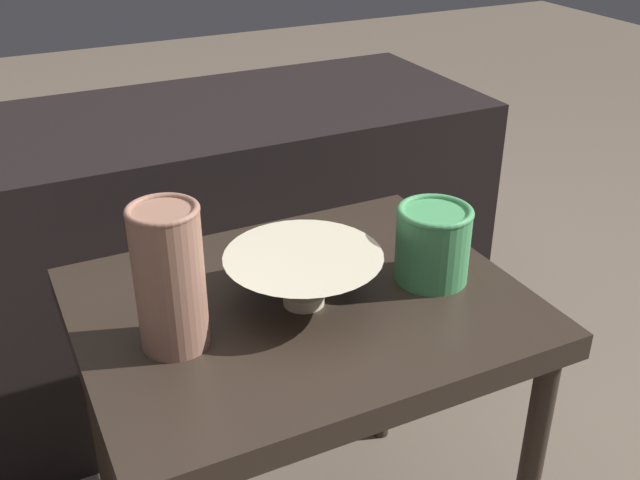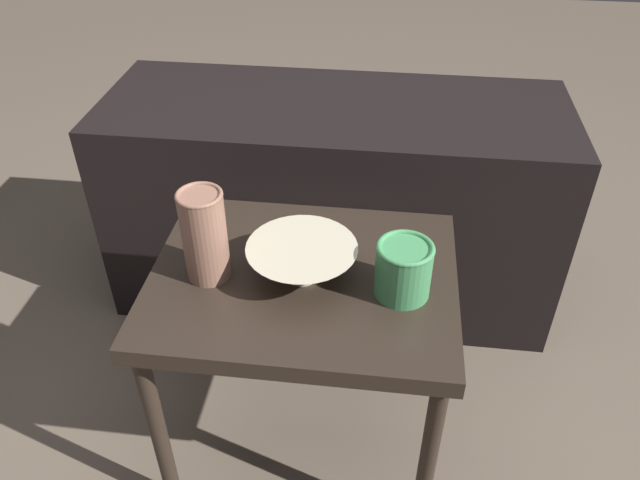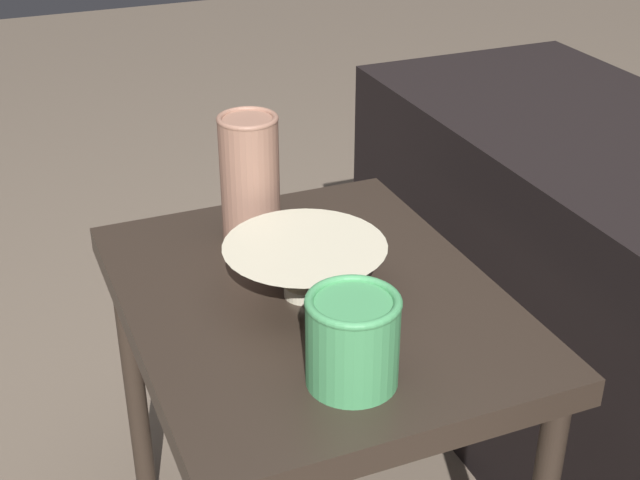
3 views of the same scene
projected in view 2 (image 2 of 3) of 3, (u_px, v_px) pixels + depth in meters
ground_plane at (307, 434)px, 1.63m from camera, size 8.00×8.00×0.00m
table at (304, 298)px, 1.34m from camera, size 0.64×0.51×0.55m
couch_backdrop at (333, 201)px, 1.92m from camera, size 1.32×0.50×0.64m
bowl at (302, 259)px, 1.26m from camera, size 0.23×0.23×0.08m
vase_textured_left at (204, 235)px, 1.23m from camera, size 0.09×0.09×0.20m
vase_colorful_right at (403, 269)px, 1.22m from camera, size 0.11×0.11×0.12m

